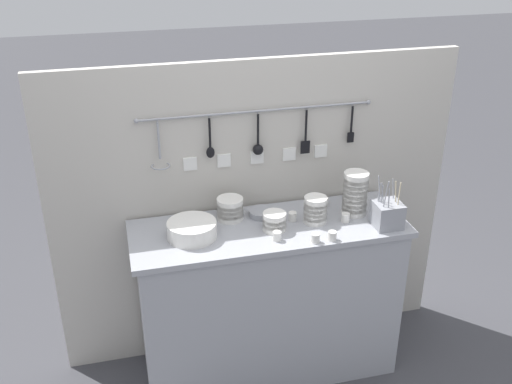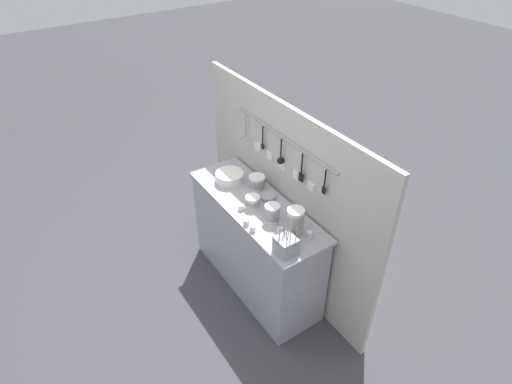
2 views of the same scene
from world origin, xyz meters
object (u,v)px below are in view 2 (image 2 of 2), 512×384
steel_mixing_bowl (268,196)px  cup_beside_plates (268,209)px  plate_stack (230,177)px  cutlery_caddy (286,245)px  bowl_stack_short_front (257,182)px  cup_centre (280,230)px  bowl_stack_wide_centre (272,213)px  cup_back_left (297,218)px  cup_back_right (241,207)px  cup_mid_row (253,228)px  cup_front_right (246,222)px  bowl_stack_tall_left (252,202)px  cup_by_caddy (309,234)px  bowl_stack_back_corner (295,223)px

steel_mixing_bowl → cup_beside_plates: cup_beside_plates is taller
plate_stack → cutlery_caddy: cutlery_caddy is taller
bowl_stack_short_front → cup_centre: bearing=-17.2°
bowl_stack_wide_centre → cup_back_left: (0.11, 0.16, -0.05)m
steel_mixing_bowl → cup_back_left: cup_back_left is taller
cup_back_right → cup_centre: (0.40, 0.09, 0.00)m
cutlery_caddy → cup_centre: bearing=154.5°
steel_mixing_bowl → bowl_stack_short_front: bearing=178.1°
cup_mid_row → cup_beside_plates: size_ratio=1.00×
cup_centre → cup_front_right: (-0.22, -0.16, 0.00)m
bowl_stack_short_front → cup_centre: bowl_stack_short_front is taller
steel_mixing_bowl → cup_back_left: (0.36, 0.03, 0.01)m
cup_back_left → cup_mid_row: bearing=-104.1°
bowl_stack_tall_left → cup_mid_row: (0.25, -0.16, -0.03)m
cutlery_caddy → cup_by_caddy: size_ratio=5.74×
plate_stack → cup_by_caddy: (0.95, 0.12, -0.02)m
cup_by_caddy → cup_beside_plates: bearing=-169.7°
plate_stack → cup_back_right: plate_stack is taller
cup_centre → bowl_stack_short_front: bearing=162.8°
bowl_stack_wide_centre → bowl_stack_tall_left: size_ratio=1.19×
cup_by_caddy → cup_front_right: same height
bowl_stack_back_corner → cutlery_caddy: cutlery_caddy is taller
cup_centre → cup_mid_row: 0.21m
bowl_stack_wide_centre → bowl_stack_tall_left: bowl_stack_wide_centre is taller
steel_mixing_bowl → cup_mid_row: size_ratio=2.89×
cutlery_caddy → cup_by_caddy: (-0.03, 0.24, -0.04)m
cutlery_caddy → cup_front_right: (-0.41, -0.07, -0.04)m
cup_mid_row → cup_back_left: bearing=75.9°
cutlery_caddy → cup_mid_row: 0.33m
bowl_stack_wide_centre → cup_by_caddy: size_ratio=3.02×
bowl_stack_wide_centre → cup_beside_plates: bearing=158.9°
cup_front_right → cup_by_caddy: bearing=39.9°
bowl_stack_wide_centre → cup_back_right: (-0.24, -0.13, -0.05)m
cutlery_caddy → cup_beside_plates: (-0.45, 0.17, -0.04)m
bowl_stack_wide_centre → cup_beside_plates: 0.13m
plate_stack → cup_by_caddy: bearing=7.0°
cup_centre → cup_front_right: same height
steel_mixing_bowl → cup_front_right: 0.38m
bowl_stack_short_front → cup_by_caddy: (0.73, -0.02, -0.04)m
bowl_stack_short_front → cup_by_caddy: size_ratio=2.92×
plate_stack → cutlery_caddy: bearing=-7.4°
cup_back_right → cup_mid_row: (0.26, -0.06, 0.00)m
bowl_stack_back_corner → cup_front_right: 0.39m
bowl_stack_wide_centre → plate_stack: bearing=179.8°
cup_back_right → cup_beside_plates: 0.22m
bowl_stack_tall_left → cup_beside_plates: bearing=31.7°
cup_centre → cup_back_left: same height
bowl_stack_short_front → steel_mixing_bowl: 0.17m
plate_stack → cup_back_right: size_ratio=5.24×
cup_beside_plates → bowl_stack_back_corner: bearing=-0.8°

